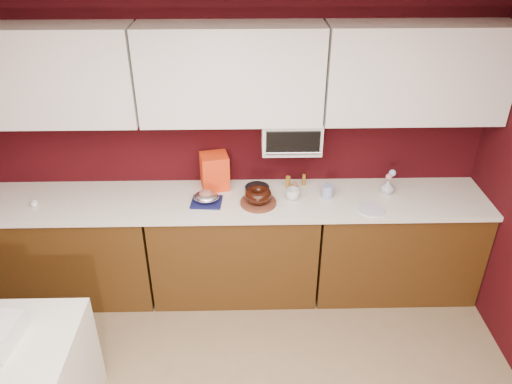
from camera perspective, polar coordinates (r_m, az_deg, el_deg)
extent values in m
cube|color=white|center=(1.47, -5.35, 13.49)|extent=(4.00, 4.50, 0.02)
cube|color=#32060A|center=(4.02, -2.63, 5.77)|extent=(4.00, 0.02, 2.50)
cube|color=#45290D|center=(4.41, -20.13, -6.18)|extent=(1.31, 0.58, 0.86)
cube|color=#45290D|center=(4.17, -2.44, -6.33)|extent=(1.31, 0.58, 0.86)
cube|color=#45290D|center=(4.35, 15.50, -5.87)|extent=(1.31, 0.58, 0.86)
cube|color=silver|center=(3.92, -2.58, -1.05)|extent=(4.00, 0.62, 0.04)
cube|color=white|center=(3.92, -23.23, 12.11)|extent=(1.31, 0.33, 0.70)
cube|color=white|center=(3.65, -2.90, 13.26)|extent=(1.31, 0.33, 0.70)
cube|color=white|center=(3.85, 17.88, 12.79)|extent=(1.31, 0.33, 0.70)
cube|color=white|center=(3.85, 4.04, 6.61)|extent=(0.45, 0.30, 0.25)
cube|color=black|center=(3.71, 4.25, 5.61)|extent=(0.40, 0.02, 0.18)
cylinder|color=silver|center=(3.72, 4.23, 4.47)|extent=(0.42, 0.02, 0.02)
cylinder|color=#5E2C1C|center=(3.84, 0.26, -1.21)|extent=(0.31, 0.31, 0.03)
torus|color=black|center=(3.80, 0.26, -0.35)|extent=(0.24, 0.24, 0.08)
cube|color=#121444|center=(3.87, -5.67, -1.14)|extent=(0.25, 0.21, 0.02)
ellipsoid|color=silver|center=(3.85, -5.71, -0.55)|extent=(0.24, 0.22, 0.07)
ellipsoid|color=#A5594B|center=(3.83, -5.72, -0.23)|extent=(0.13, 0.12, 0.07)
cube|color=red|center=(4.01, -4.75, 2.38)|extent=(0.25, 0.23, 0.29)
cylinder|color=black|center=(4.01, 0.12, 0.39)|extent=(0.24, 0.24, 0.03)
imported|color=silver|center=(3.89, 4.22, -0.13)|extent=(0.13, 0.13, 0.11)
cylinder|color=#1B3D96|center=(3.95, 8.18, 0.10)|extent=(0.11, 0.11, 0.10)
imported|color=#ADB3C5|center=(4.09, 14.80, 0.67)|extent=(0.10, 0.10, 0.13)
sphere|color=#D57B89|center=(4.05, 14.95, 1.70)|extent=(0.05, 0.05, 0.05)
sphere|color=#8ABFDD|center=(4.07, 15.33, 2.11)|extent=(0.06, 0.06, 0.06)
cylinder|color=silver|center=(3.87, 13.06, -1.95)|extent=(0.22, 0.22, 0.01)
cylinder|color=olive|center=(4.04, 3.67, 1.11)|extent=(0.04, 0.04, 0.11)
cylinder|color=#9C6847|center=(4.00, 4.45, 0.54)|extent=(0.07, 0.07, 0.08)
ellipsoid|color=white|center=(4.19, -24.01, -1.09)|extent=(0.06, 0.05, 0.04)
ellipsoid|color=white|center=(4.16, -24.03, -1.30)|extent=(0.06, 0.06, 0.04)
cylinder|color=brown|center=(4.09, 5.49, 1.39)|extent=(0.04, 0.04, 0.10)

